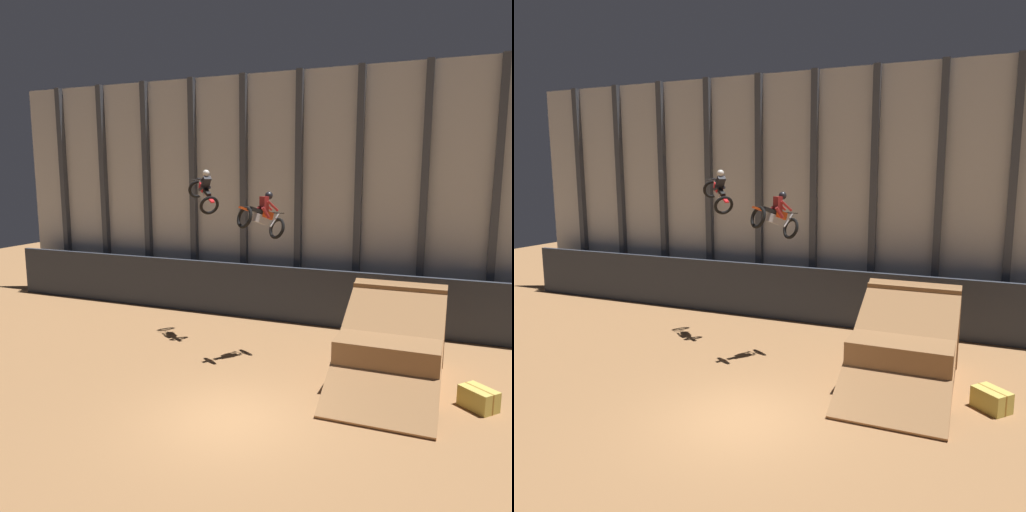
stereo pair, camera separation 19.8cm
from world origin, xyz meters
The scene contains 7 objects.
ground_plane centered at (0.00, 0.00, 0.00)m, with size 60.00×60.00×0.00m, color #996B42.
arena_back_wall centered at (0.00, 9.94, 5.19)m, with size 32.00×0.40×10.38m.
lower_barrier centered at (0.00, 8.66, 1.16)m, with size 31.36×0.20×2.33m.
dirt_ramp centered at (3.44, 4.42, 0.93)m, with size 2.93×5.27×2.74m.
rider_bike_left_air centered at (-3.72, 5.89, 5.50)m, with size 1.73×1.67×1.68m.
rider_bike_right_air centered at (-0.86, 4.52, 4.78)m, with size 1.49×1.80×1.63m.
hay_bale_trackside centered at (5.86, 3.05, 0.28)m, with size 1.07×1.05×0.57m.
Camera 1 is at (5.03, -10.65, 6.17)m, focal length 35.00 mm.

